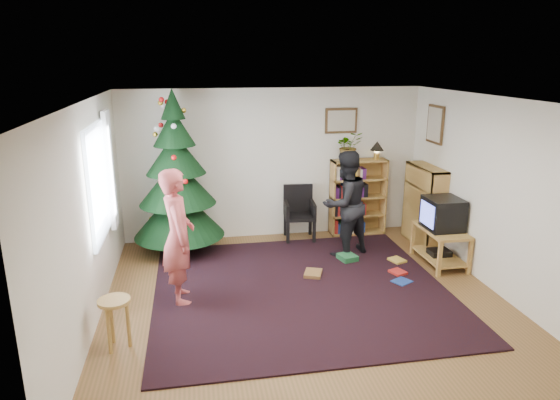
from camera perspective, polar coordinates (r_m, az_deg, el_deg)
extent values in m
plane|color=brown|center=(6.46, 2.95, -11.35)|extent=(5.00, 5.00, 0.00)
plane|color=white|center=(5.76, 3.31, 11.34)|extent=(5.00, 5.00, 0.00)
cube|color=silver|center=(8.37, -0.78, 4.15)|extent=(5.00, 0.02, 2.50)
cube|color=silver|center=(3.77, 11.97, -11.38)|extent=(5.00, 0.02, 2.50)
cube|color=silver|center=(5.96, -21.01, -1.83)|extent=(0.02, 5.00, 2.50)
cube|color=silver|center=(6.99, 23.52, 0.42)|extent=(0.02, 5.00, 2.50)
cube|color=black|center=(6.72, 2.37, -10.13)|extent=(3.80, 3.60, 0.02)
cube|color=silver|center=(6.46, -20.03, 1.90)|extent=(0.04, 1.20, 1.40)
cube|color=white|center=(7.12, -18.82, 3.26)|extent=(0.06, 0.35, 1.60)
cube|color=#4C3319|center=(8.49, 7.00, 8.99)|extent=(0.55, 0.03, 0.42)
cube|color=beige|center=(8.49, 7.00, 8.99)|extent=(0.47, 0.01, 0.34)
cube|color=#4C3319|center=(8.33, 17.33, 8.26)|extent=(0.03, 0.50, 0.60)
cube|color=beige|center=(8.33, 17.33, 8.26)|extent=(0.01, 0.42, 0.52)
cylinder|color=#3F2816|center=(8.08, -11.30, -4.84)|extent=(0.14, 0.14, 0.27)
cone|color=black|center=(7.91, -11.51, -1.24)|extent=(1.40, 1.40, 0.79)
cone|color=black|center=(7.79, -11.70, 2.10)|extent=(1.18, 1.18, 0.70)
cone|color=black|center=(7.70, -11.88, 5.25)|extent=(0.90, 0.90, 0.62)
cone|color=black|center=(7.64, -12.05, 8.12)|extent=(0.63, 0.63, 0.54)
cone|color=black|center=(7.60, -12.20, 10.73)|extent=(0.36, 0.36, 0.45)
cube|color=#BC8743|center=(8.71, 8.89, 0.36)|extent=(0.95, 0.30, 1.30)
cube|color=#BC8743|center=(8.57, 9.07, 4.46)|extent=(0.95, 0.30, 0.03)
cube|color=#BC8743|center=(8.43, 16.14, -0.62)|extent=(0.30, 0.95, 1.30)
cube|color=#BC8743|center=(8.27, 16.47, 3.60)|extent=(0.30, 0.95, 0.03)
cube|color=#BC8743|center=(7.70, 17.96, -3.26)|extent=(0.52, 0.93, 0.04)
cube|color=#BC8743|center=(7.33, 17.76, -6.51)|extent=(0.05, 0.05, 0.51)
cube|color=#BC8743|center=(7.55, 20.86, -6.15)|extent=(0.05, 0.05, 0.51)
cube|color=#BC8743|center=(8.06, 14.92, -4.24)|extent=(0.05, 0.05, 0.51)
cube|color=#BC8743|center=(8.26, 17.81, -3.99)|extent=(0.05, 0.05, 0.51)
cube|color=#BC8743|center=(7.84, 17.71, -6.10)|extent=(0.48, 0.89, 0.03)
cube|color=black|center=(7.82, 17.74, -5.72)|extent=(0.30, 0.25, 0.08)
cube|color=black|center=(7.62, 18.12, -1.48)|extent=(0.48, 0.53, 0.46)
cube|color=#505EDB|center=(7.51, 16.46, -1.59)|extent=(0.01, 0.41, 0.33)
cube|color=black|center=(8.36, 2.24, -1.88)|extent=(0.53, 0.53, 0.05)
cube|color=black|center=(8.49, 1.94, 0.19)|extent=(0.50, 0.09, 0.50)
cube|color=black|center=(8.18, 1.06, -3.77)|extent=(0.05, 0.05, 0.41)
cube|color=black|center=(8.27, 4.03, -3.59)|extent=(0.05, 0.05, 0.41)
cube|color=black|center=(8.58, 0.50, -2.81)|extent=(0.05, 0.05, 0.41)
cube|color=black|center=(8.67, 3.33, -2.64)|extent=(0.05, 0.05, 0.41)
cylinder|color=#BC8743|center=(5.53, -18.45, -10.90)|extent=(0.34, 0.34, 0.04)
cylinder|color=#BC8743|center=(5.64, -16.95, -13.42)|extent=(0.04, 0.04, 0.52)
cylinder|color=#BC8743|center=(5.75, -18.67, -12.94)|extent=(0.04, 0.04, 0.52)
cylinder|color=#BC8743|center=(5.57, -18.98, -13.97)|extent=(0.04, 0.04, 0.52)
imported|color=#B04646|center=(6.25, -11.58, -4.09)|extent=(0.49, 0.67, 1.70)
imported|color=black|center=(7.66, 7.44, -0.44)|extent=(0.98, 0.89, 1.64)
imported|color=gray|center=(8.46, 7.86, 6.13)|extent=(0.47, 0.41, 0.48)
cylinder|color=#A57F33|center=(8.66, 10.97, 4.91)|extent=(0.10, 0.10, 0.10)
sphere|color=#FFD88C|center=(8.64, 11.01, 5.60)|extent=(0.10, 0.10, 0.10)
cone|color=black|center=(8.62, 11.04, 6.10)|extent=(0.23, 0.23, 0.15)
cube|color=#A51E19|center=(7.33, 13.32, -7.99)|extent=(0.20, 0.20, 0.08)
cube|color=navy|center=(7.08, 13.74, -8.92)|extent=(0.20, 0.20, 0.08)
cube|color=#1E592D|center=(7.66, 7.71, -6.63)|extent=(0.20, 0.20, 0.08)
cube|color=gold|center=(7.74, 13.23, -6.67)|extent=(0.20, 0.20, 0.08)
cube|color=brown|center=(7.10, 3.80, -8.38)|extent=(0.20, 0.20, 0.08)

